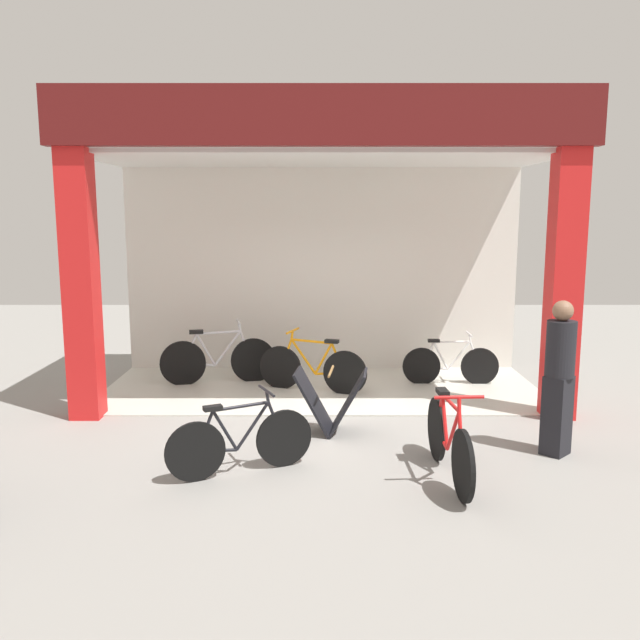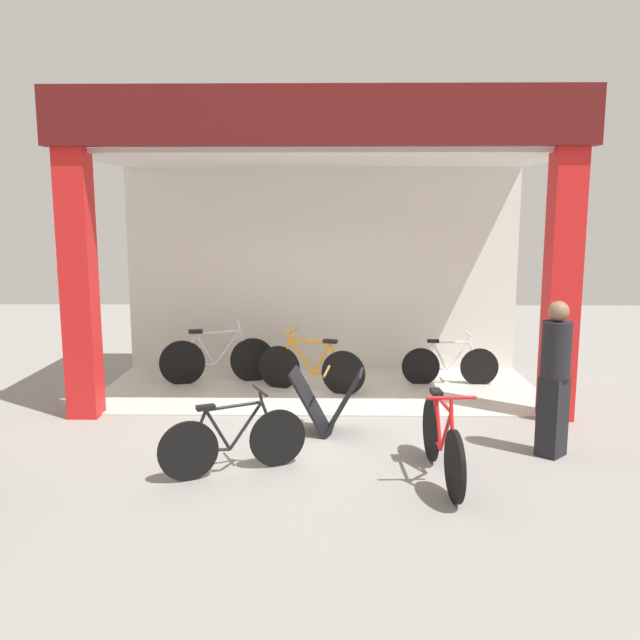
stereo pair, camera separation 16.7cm
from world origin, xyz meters
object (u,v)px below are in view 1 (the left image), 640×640
bicycle_inside_0 (216,359)px  bicycle_inside_1 (448,364)px  bicycle_inside_2 (310,368)px  bicycle_parked_1 (447,442)px  pedestrian_2 (557,377)px  bicycle_parked_0 (238,442)px  sandwich_board_sign (329,401)px

bicycle_inside_0 → bicycle_inside_1: (3.53, -0.05, -0.06)m
bicycle_inside_1 → bicycle_inside_2: bearing=-168.8°
bicycle_parked_1 → pedestrian_2: pedestrian_2 is taller
bicycle_parked_0 → sandwich_board_sign: 1.56m
bicycle_inside_1 → bicycle_parked_0: size_ratio=1.04×
bicycle_inside_0 → bicycle_inside_2: size_ratio=1.10×
bicycle_inside_0 → bicycle_inside_1: size_ratio=1.18×
bicycle_inside_2 → bicycle_parked_0: bearing=-102.7°
bicycle_inside_0 → bicycle_parked_0: bicycle_inside_0 is taller
bicycle_inside_1 → pedestrian_2: size_ratio=0.87×
bicycle_parked_0 → sandwich_board_sign: bicycle_parked_0 is taller
bicycle_parked_0 → pedestrian_2: pedestrian_2 is taller
bicycle_inside_1 → bicycle_inside_2: size_ratio=0.93×
sandwich_board_sign → bicycle_inside_1: bearing=49.9°
bicycle_inside_2 → bicycle_parked_0: 3.12m
bicycle_inside_1 → bicycle_inside_2: 2.13m
pedestrian_2 → bicycle_parked_0: bearing=-170.7°
bicycle_inside_1 → pedestrian_2: bearing=-78.8°
bicycle_parked_1 → sandwich_board_sign: bicycle_parked_1 is taller
bicycle_inside_2 → bicycle_parked_0: bicycle_inside_2 is taller
bicycle_inside_1 → sandwich_board_sign: (-1.85, -2.20, 0.06)m
bicycle_inside_2 → sandwich_board_sign: size_ratio=1.75×
bicycle_inside_0 → pedestrian_2: 5.08m
pedestrian_2 → bicycle_inside_0: bearing=144.2°
bicycle_inside_0 → sandwich_board_sign: bearing=-53.2°
bicycle_inside_2 → pedestrian_2: 3.68m
bicycle_inside_2 → bicycle_inside_1: bearing=11.2°
bicycle_inside_0 → bicycle_inside_2: 1.52m
bicycle_inside_1 → bicycle_parked_0: bearing=-128.8°
sandwich_board_sign → pedestrian_2: bearing=-16.3°
bicycle_inside_0 → bicycle_parked_1: bicycle_inside_0 is taller
bicycle_parked_1 → sandwich_board_sign: bearing=129.7°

